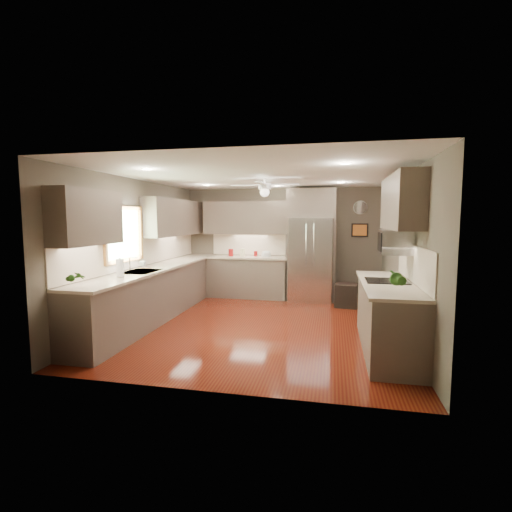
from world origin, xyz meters
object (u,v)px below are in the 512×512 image
(paper_towel, at_px, (120,268))
(refrigerator, at_px, (311,247))
(canister_a, at_px, (231,253))
(canister_d, at_px, (256,254))
(microwave, at_px, (395,242))
(stool, at_px, (347,295))
(soap_bottle, at_px, (143,263))
(bowl, at_px, (266,256))
(canister_c, at_px, (243,252))
(potted_plant_left, at_px, (75,277))
(potted_plant_right, at_px, (396,278))

(paper_towel, bearing_deg, refrigerator, 51.25)
(canister_a, height_order, canister_d, canister_a)
(microwave, bearing_deg, stool, 104.14)
(canister_a, height_order, soap_bottle, soap_bottle)
(bowl, height_order, paper_towel, paper_towel)
(canister_a, xyz_separation_m, canister_d, (0.57, 0.07, -0.02))
(canister_d, height_order, refrigerator, refrigerator)
(canister_c, distance_m, potted_plant_left, 4.37)
(soap_bottle, relative_size, potted_plant_right, 0.50)
(canister_d, relative_size, potted_plant_left, 0.44)
(soap_bottle, height_order, paper_towel, paper_towel)
(soap_bottle, relative_size, refrigerator, 0.07)
(canister_a, bearing_deg, stool, -11.35)
(potted_plant_left, distance_m, refrigerator, 4.97)
(refrigerator, bearing_deg, microwave, -63.91)
(canister_c, relative_size, bowl, 0.85)
(potted_plant_right, bearing_deg, bowl, 120.25)
(canister_c, height_order, refrigerator, refrigerator)
(canister_a, relative_size, potted_plant_right, 0.49)
(potted_plant_left, height_order, paper_towel, paper_towel)
(canister_d, bearing_deg, refrigerator, -4.60)
(stool, bearing_deg, microwave, -75.86)
(refrigerator, relative_size, paper_towel, 8.67)
(paper_towel, bearing_deg, potted_plant_left, -92.30)
(potted_plant_right, bearing_deg, stool, 97.49)
(microwave, relative_size, stool, 1.10)
(canister_d, xyz_separation_m, potted_plant_right, (2.46, -3.83, 0.12))
(canister_a, relative_size, soap_bottle, 0.99)
(canister_a, xyz_separation_m, potted_plant_right, (3.03, -3.76, 0.10))
(canister_d, relative_size, refrigerator, 0.05)
(potted_plant_right, height_order, paper_towel, potted_plant_right)
(potted_plant_left, bearing_deg, stool, 47.20)
(canister_d, distance_m, bowl, 0.26)
(canister_c, distance_m, stool, 2.51)
(microwave, bearing_deg, soap_bottle, 174.78)
(canister_a, height_order, paper_towel, paper_towel)
(canister_c, height_order, soap_bottle, canister_c)
(canister_c, xyz_separation_m, potted_plant_left, (-1.10, -4.23, 0.05))
(potted_plant_right, height_order, stool, potted_plant_right)
(canister_d, bearing_deg, stool, -16.38)
(canister_a, relative_size, bowl, 0.82)
(potted_plant_left, bearing_deg, soap_bottle, 92.98)
(soap_bottle, bearing_deg, potted_plant_left, -87.02)
(canister_a, bearing_deg, potted_plant_right, -51.12)
(potted_plant_right, xyz_separation_m, stool, (-0.42, 3.23, -0.88))
(potted_plant_right, distance_m, refrigerator, 3.92)
(potted_plant_left, xyz_separation_m, paper_towel, (0.04, 0.93, -0.00))
(refrigerator, distance_m, microwave, 3.03)
(canister_c, xyz_separation_m, canister_d, (0.29, 0.07, -0.03))
(canister_d, distance_m, soap_bottle, 2.86)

